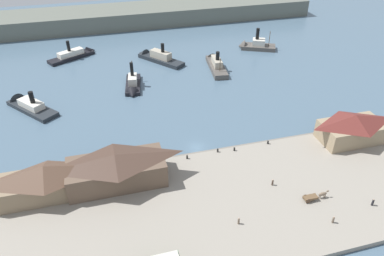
{
  "coord_description": "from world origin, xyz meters",
  "views": [
    {
      "loc": [
        -21.66,
        -74.61,
        58.14
      ],
      "look_at": [
        0.5,
        6.42,
        2.0
      ],
      "focal_mm": 33.83,
      "sensor_mm": 36.0,
      "label": 1
    }
  ],
  "objects_px": {
    "ferry_shed_customs_shed": "(116,168)",
    "ferry_mid_harbor": "(27,105)",
    "ferry_shed_west_terminal": "(353,127)",
    "ferry_moored_east": "(254,45)",
    "pedestrian_walking_east": "(273,182)",
    "pedestrian_standing_center": "(333,220)",
    "mooring_post_center_east": "(268,142)",
    "ferry_shed_east_terminal": "(47,180)",
    "mooring_post_east": "(187,157)",
    "mooring_post_west": "(218,150)",
    "pedestrian_walking_west": "(373,202)",
    "ferry_departing_north": "(215,64)",
    "horse_cart": "(315,196)",
    "mooring_post_center_west": "(234,149)",
    "ferry_moored_west": "(76,54)",
    "ferry_approaching_west": "(133,86)",
    "ferry_approaching_east": "(156,57)",
    "pedestrian_near_east_shed": "(239,221)"
  },
  "relations": [
    {
      "from": "pedestrian_near_east_shed",
      "to": "mooring_post_center_east",
      "type": "height_order",
      "value": "pedestrian_near_east_shed"
    },
    {
      "from": "ferry_shed_west_terminal",
      "to": "pedestrian_walking_east",
      "type": "distance_m",
      "value": 30.28
    },
    {
      "from": "ferry_shed_east_terminal",
      "to": "ferry_moored_east",
      "type": "bearing_deg",
      "value": 41.85
    },
    {
      "from": "pedestrian_walking_east",
      "to": "ferry_moored_east",
      "type": "relative_size",
      "value": 0.1
    },
    {
      "from": "ferry_approaching_east",
      "to": "mooring_post_west",
      "type": "bearing_deg",
      "value": -86.68
    },
    {
      "from": "mooring_post_center_west",
      "to": "ferry_mid_harbor",
      "type": "xyz_separation_m",
      "value": [
        -54.52,
        39.77,
        -0.54
      ]
    },
    {
      "from": "pedestrian_walking_west",
      "to": "mooring_post_west",
      "type": "relative_size",
      "value": 1.98
    },
    {
      "from": "pedestrian_walking_west",
      "to": "ferry_moored_east",
      "type": "xyz_separation_m",
      "value": [
        12.94,
        93.2,
        -0.54
      ]
    },
    {
      "from": "ferry_approaching_east",
      "to": "ferry_moored_west",
      "type": "bearing_deg",
      "value": 159.22
    },
    {
      "from": "mooring_post_west",
      "to": "ferry_moored_east",
      "type": "distance_m",
      "value": 77.16
    },
    {
      "from": "pedestrian_standing_center",
      "to": "pedestrian_walking_west",
      "type": "xyz_separation_m",
      "value": [
        10.95,
        2.02,
        0.03
      ]
    },
    {
      "from": "pedestrian_walking_west",
      "to": "ferry_mid_harbor",
      "type": "height_order",
      "value": "ferry_mid_harbor"
    },
    {
      "from": "pedestrian_walking_west",
      "to": "pedestrian_walking_east",
      "type": "bearing_deg",
      "value": 147.4
    },
    {
      "from": "pedestrian_standing_center",
      "to": "ferry_approaching_west",
      "type": "height_order",
      "value": "ferry_approaching_west"
    },
    {
      "from": "pedestrian_standing_center",
      "to": "ferry_mid_harbor",
      "type": "height_order",
      "value": "ferry_mid_harbor"
    },
    {
      "from": "pedestrian_walking_west",
      "to": "ferry_departing_north",
      "type": "height_order",
      "value": "ferry_departing_north"
    },
    {
      "from": "pedestrian_walking_east",
      "to": "mooring_post_west",
      "type": "xyz_separation_m",
      "value": [
        -8.08,
        15.13,
        -0.31
      ]
    },
    {
      "from": "ferry_moored_east",
      "to": "pedestrian_near_east_shed",
      "type": "bearing_deg",
      "value": -115.17
    },
    {
      "from": "pedestrian_walking_east",
      "to": "pedestrian_standing_center",
      "type": "xyz_separation_m",
      "value": [
        6.93,
        -13.45,
        0.02
      ]
    },
    {
      "from": "ferry_shed_customs_shed",
      "to": "mooring_post_center_east",
      "type": "distance_m",
      "value": 40.3
    },
    {
      "from": "ferry_shed_west_terminal",
      "to": "pedestrian_standing_center",
      "type": "relative_size",
      "value": 9.92
    },
    {
      "from": "mooring_post_center_east",
      "to": "ferry_moored_east",
      "type": "relative_size",
      "value": 0.05
    },
    {
      "from": "ferry_shed_east_terminal",
      "to": "mooring_post_west",
      "type": "distance_m",
      "value": 41.24
    },
    {
      "from": "ferry_shed_west_terminal",
      "to": "ferry_moored_east",
      "type": "height_order",
      "value": "ferry_moored_east"
    },
    {
      "from": "ferry_moored_west",
      "to": "ferry_approaching_east",
      "type": "bearing_deg",
      "value": -20.78
    },
    {
      "from": "pedestrian_walking_east",
      "to": "mooring_post_center_east",
      "type": "height_order",
      "value": "pedestrian_walking_east"
    },
    {
      "from": "pedestrian_walking_east",
      "to": "mooring_post_center_west",
      "type": "distance_m",
      "value": 14.99
    },
    {
      "from": "pedestrian_walking_west",
      "to": "ferry_approaching_west",
      "type": "bearing_deg",
      "value": 121.18
    },
    {
      "from": "pedestrian_standing_center",
      "to": "ferry_mid_harbor",
      "type": "xyz_separation_m",
      "value": [
        -65.2,
        67.73,
        -0.87
      ]
    },
    {
      "from": "ferry_shed_west_terminal",
      "to": "ferry_departing_north",
      "type": "relative_size",
      "value": 0.8
    },
    {
      "from": "pedestrian_walking_east",
      "to": "mooring_post_center_west",
      "type": "relative_size",
      "value": 1.86
    },
    {
      "from": "ferry_shed_east_terminal",
      "to": "mooring_post_east",
      "type": "distance_m",
      "value": 32.97
    },
    {
      "from": "horse_cart",
      "to": "mooring_post_east",
      "type": "distance_m",
      "value": 31.41
    },
    {
      "from": "ferry_mid_harbor",
      "to": "mooring_post_center_east",
      "type": "bearing_deg",
      "value": -31.48
    },
    {
      "from": "ferry_shed_east_terminal",
      "to": "ferry_mid_harbor",
      "type": "relative_size",
      "value": 1.13
    },
    {
      "from": "ferry_shed_west_terminal",
      "to": "ferry_departing_north",
      "type": "xyz_separation_m",
      "value": [
        -19.16,
        57.05,
        -3.66
      ]
    },
    {
      "from": "ferry_shed_customs_shed",
      "to": "ferry_mid_harbor",
      "type": "bearing_deg",
      "value": 119.02
    },
    {
      "from": "mooring_post_center_east",
      "to": "pedestrian_standing_center",
      "type": "bearing_deg",
      "value": -87.98
    },
    {
      "from": "pedestrian_near_east_shed",
      "to": "ferry_departing_north",
      "type": "relative_size",
      "value": 0.08
    },
    {
      "from": "pedestrian_walking_west",
      "to": "ferry_shed_customs_shed",
      "type": "bearing_deg",
      "value": 157.11
    },
    {
      "from": "mooring_post_center_west",
      "to": "ferry_departing_north",
      "type": "relative_size",
      "value": 0.04
    },
    {
      "from": "ferry_shed_west_terminal",
      "to": "ferry_mid_harbor",
      "type": "xyz_separation_m",
      "value": [
        -86.33,
        43.33,
        -4.0
      ]
    },
    {
      "from": "ferry_shed_customs_shed",
      "to": "mooring_post_west",
      "type": "distance_m",
      "value": 26.54
    },
    {
      "from": "ferry_shed_east_terminal",
      "to": "ferry_departing_north",
      "type": "bearing_deg",
      "value": 44.92
    },
    {
      "from": "ferry_shed_customs_shed",
      "to": "horse_cart",
      "type": "height_order",
      "value": "ferry_shed_customs_shed"
    },
    {
      "from": "ferry_shed_east_terminal",
      "to": "ferry_shed_west_terminal",
      "type": "distance_m",
      "value": 76.94
    },
    {
      "from": "pedestrian_walking_west",
      "to": "ferry_moored_west",
      "type": "relative_size",
      "value": 0.09
    },
    {
      "from": "ferry_shed_customs_shed",
      "to": "ferry_shed_east_terminal",
      "type": "bearing_deg",
      "value": -179.65
    },
    {
      "from": "mooring_post_east",
      "to": "ferry_mid_harbor",
      "type": "bearing_deg",
      "value": 136.51
    },
    {
      "from": "pedestrian_near_east_shed",
      "to": "pedestrian_standing_center",
      "type": "relative_size",
      "value": 0.98
    }
  ]
}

